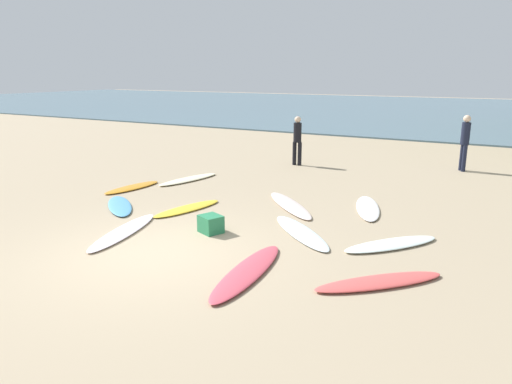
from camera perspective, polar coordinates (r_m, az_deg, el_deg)
The scene contains 16 objects.
ground_plane at distance 9.04m, azimuth -12.00°, elevation -7.17°, with size 120.00×120.00×0.00m, color tan.
ocean_water at distance 43.92m, azimuth 21.77°, elevation 9.04°, with size 120.00×40.00×0.08m, color slate.
surfboard_0 at distance 7.86m, azimuth 14.52°, elevation -10.34°, with size 0.48×2.21×0.09m, color #E05451.
surfboard_1 at distance 9.54m, azimuth 15.85°, elevation -6.00°, with size 0.54×2.09×0.08m, color white.
surfboard_2 at distance 11.90m, azimuth 13.19°, elevation -1.84°, with size 0.54×2.25×0.07m, color white.
surfboard_3 at distance 11.65m, azimuth -8.19°, elevation -1.95°, with size 0.50×2.00×0.07m, color yellow.
surfboard_4 at distance 11.86m, azimuth 4.05°, elevation -1.54°, with size 0.51×2.59×0.07m, color silver.
surfboard_5 at distance 14.06m, azimuth -14.55°, elevation 0.55°, with size 0.52×1.91×0.07m, color orange.
surfboard_6 at distance 12.22m, azimuth -15.96°, elevation -1.58°, with size 0.54×1.94×0.08m, color #54A0D4.
surfboard_7 at distance 14.77m, azimuth -8.04°, elevation 1.52°, with size 0.51×2.28×0.08m, color #F2E7C0.
surfboard_8 at distance 7.99m, azimuth -1.01°, elevation -9.45°, with size 0.54×2.54×0.09m, color #D64A5A.
surfboard_9 at distance 9.91m, azimuth 5.38°, elevation -4.80°, with size 0.53×2.37×0.07m, color white.
surfboard_10 at distance 10.27m, azimuth -15.53°, elevation -4.57°, with size 0.50×2.50×0.07m, color white.
beachgoer_near at distance 16.97m, azimuth 4.96°, elevation 6.43°, with size 0.34×0.28×1.73m.
beachgoer_mid at distance 17.32m, azimuth 23.67°, elevation 5.74°, with size 0.38×0.38×1.86m.
beach_cooler at distance 9.94m, azimuth -5.42°, elevation -3.83°, with size 0.44×0.39×0.36m, color #287F51.
Camera 1 is at (5.61, -6.30, 3.25)m, focal length 33.50 mm.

